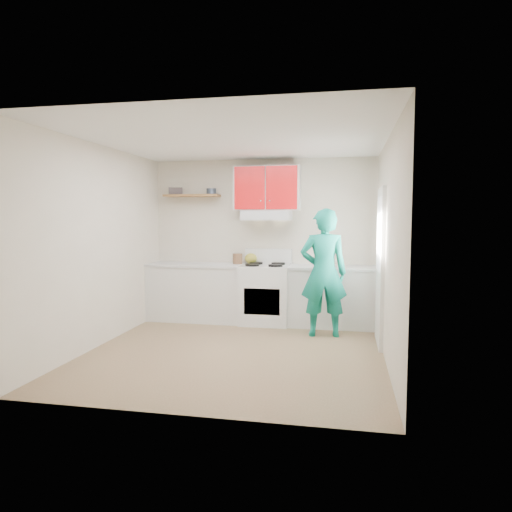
% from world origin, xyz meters
% --- Properties ---
extents(floor, '(3.80, 3.80, 0.00)m').
position_xyz_m(floor, '(0.00, 0.00, 0.00)').
color(floor, brown).
rests_on(floor, ground).
extents(ceiling, '(3.60, 3.80, 0.04)m').
position_xyz_m(ceiling, '(0.00, 0.00, 2.60)').
color(ceiling, white).
rests_on(ceiling, floor).
extents(back_wall, '(3.60, 0.04, 2.60)m').
position_xyz_m(back_wall, '(0.00, 1.90, 1.30)').
color(back_wall, beige).
rests_on(back_wall, floor).
extents(front_wall, '(3.60, 0.04, 2.60)m').
position_xyz_m(front_wall, '(0.00, -1.90, 1.30)').
color(front_wall, beige).
rests_on(front_wall, floor).
extents(left_wall, '(0.04, 3.80, 2.60)m').
position_xyz_m(left_wall, '(-1.80, 0.00, 1.30)').
color(left_wall, beige).
rests_on(left_wall, floor).
extents(right_wall, '(0.04, 3.80, 2.60)m').
position_xyz_m(right_wall, '(1.80, 0.00, 1.30)').
color(right_wall, beige).
rests_on(right_wall, floor).
extents(door, '(0.05, 0.85, 2.05)m').
position_xyz_m(door, '(1.78, 0.70, 1.02)').
color(door, white).
rests_on(door, floor).
extents(door_glass, '(0.01, 0.55, 0.95)m').
position_xyz_m(door_glass, '(1.75, 0.70, 1.45)').
color(door_glass, white).
rests_on(door_glass, door).
extents(counter_left, '(1.52, 0.60, 0.90)m').
position_xyz_m(counter_left, '(-1.04, 1.60, 0.45)').
color(counter_left, silver).
rests_on(counter_left, floor).
extents(counter_right, '(1.32, 0.60, 0.90)m').
position_xyz_m(counter_right, '(1.14, 1.60, 0.45)').
color(counter_right, silver).
rests_on(counter_right, floor).
extents(stove, '(0.76, 0.65, 0.92)m').
position_xyz_m(stove, '(0.10, 1.57, 0.46)').
color(stove, white).
rests_on(stove, floor).
extents(range_hood, '(0.76, 0.44, 0.15)m').
position_xyz_m(range_hood, '(0.10, 1.68, 1.70)').
color(range_hood, silver).
rests_on(range_hood, back_wall).
extents(upper_cabinets, '(1.02, 0.33, 0.70)m').
position_xyz_m(upper_cabinets, '(0.10, 1.73, 2.12)').
color(upper_cabinets, red).
rests_on(upper_cabinets, back_wall).
extents(shelf, '(0.90, 0.30, 0.04)m').
position_xyz_m(shelf, '(-1.15, 1.75, 2.02)').
color(shelf, brown).
rests_on(shelf, back_wall).
extents(books, '(0.26, 0.22, 0.12)m').
position_xyz_m(books, '(-1.44, 1.77, 2.10)').
color(books, '#484042').
rests_on(books, shelf).
extents(tin, '(0.20, 0.20, 0.10)m').
position_xyz_m(tin, '(-0.82, 1.75, 2.09)').
color(tin, '#333D4C').
rests_on(tin, shelf).
extents(kettle, '(0.26, 0.26, 0.17)m').
position_xyz_m(kettle, '(-0.17, 1.77, 1.00)').
color(kettle, olive).
rests_on(kettle, stove).
extents(crock, '(0.19, 0.19, 0.19)m').
position_xyz_m(crock, '(-0.38, 1.69, 0.99)').
color(crock, brown).
rests_on(crock, counter_left).
extents(cutting_board, '(0.34, 0.27, 0.02)m').
position_xyz_m(cutting_board, '(0.90, 1.63, 0.91)').
color(cutting_board, olive).
rests_on(cutting_board, counter_right).
extents(silicone_mat, '(0.29, 0.25, 0.01)m').
position_xyz_m(silicone_mat, '(1.48, 1.58, 0.90)').
color(silicone_mat, red).
rests_on(silicone_mat, counter_right).
extents(person, '(0.70, 0.51, 1.79)m').
position_xyz_m(person, '(1.03, 0.97, 0.89)').
color(person, '#0E816E').
rests_on(person, floor).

